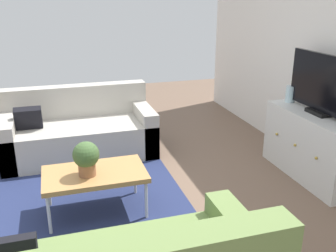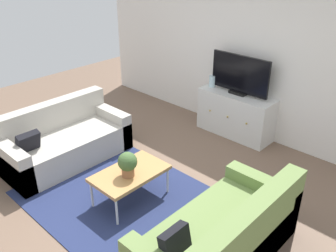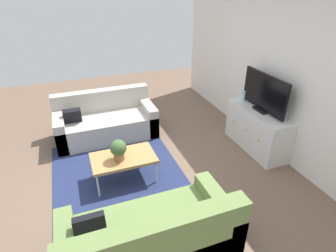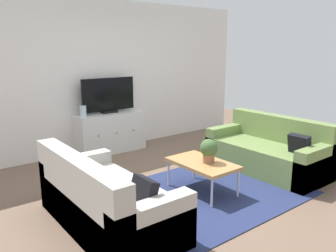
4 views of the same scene
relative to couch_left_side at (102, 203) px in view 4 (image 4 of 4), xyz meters
name	(u,v)px [view 4 (image 4 of 4)]	position (x,y,z in m)	size (l,w,h in m)	color
ground_plane	(196,190)	(1.44, 0.10, -0.28)	(10.00, 10.00, 0.00)	brown
wall_back	(103,76)	(1.44, 2.65, 1.07)	(6.40, 0.12, 2.70)	white
area_rug	(204,193)	(1.44, -0.05, -0.27)	(2.50, 1.90, 0.01)	navy
couch_left_side	(102,203)	(0.00, 0.00, 0.00)	(0.86, 1.79, 0.82)	#B2ADA3
couch_right_side	(270,152)	(2.87, 0.00, 0.00)	(0.86, 1.79, 0.82)	olive
coffee_table	(202,164)	(1.46, 0.03, 0.10)	(0.55, 0.91, 0.41)	#B7844C
potted_plant	(209,150)	(1.51, -0.04, 0.31)	(0.23, 0.23, 0.31)	#936042
tv_console	(110,132)	(1.40, 2.37, 0.08)	(1.25, 0.47, 0.72)	silver
flat_screen_tv	(109,95)	(1.40, 2.39, 0.75)	(1.01, 0.16, 0.63)	black
glass_vase	(83,111)	(0.89, 2.37, 0.53)	(0.11, 0.11, 0.19)	silver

